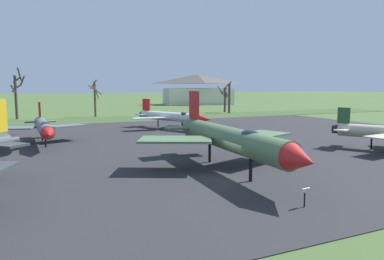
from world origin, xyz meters
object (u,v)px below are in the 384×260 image
Objects in this scene: info_placard_rear_left at (205,128)px; visitor_building at (198,90)px; jet_fighter_rear_left at (172,116)px; jet_fighter_rear_right at (230,138)px; jet_fighter_front_right at (44,127)px; info_placard_rear_right at (305,196)px.

info_placard_rear_left is 75.71m from visitor_building.
jet_fighter_rear_right is (-5.80, -25.89, 0.60)m from jet_fighter_rear_left.
jet_fighter_front_right is 29.57m from info_placard_rear_right.
jet_fighter_rear_right reaches higher than jet_fighter_front_right.
visitor_building reaches higher than info_placard_rear_right.
visitor_building reaches higher than info_placard_rear_left.
info_placard_rear_left is at bearing 3.74° from jet_fighter_front_right.
info_placard_rear_left is 0.04× the size of visitor_building.
jet_fighter_front_right reaches higher than info_placard_rear_left.
jet_fighter_rear_right is (-8.18, -20.20, 1.82)m from info_placard_rear_left.
jet_fighter_rear_left is 26.54m from jet_fighter_rear_right.
visitor_building is at bearing 61.30° from jet_fighter_rear_left.
jet_fighter_rear_right is at bearing -58.44° from jet_fighter_front_right.
jet_fighter_rear_right is (11.61, -18.90, 0.57)m from jet_fighter_front_right.
info_placard_rear_right is at bearing -112.74° from visitor_building.
jet_fighter_rear_right reaches higher than info_placard_rear_left.
info_placard_rear_right is at bearing -100.45° from jet_fighter_rear_left.
info_placard_rear_left is at bearing 73.09° from info_placard_rear_right.
info_placard_rear_left is 21.87m from jet_fighter_rear_right.
jet_fighter_rear_right is at bearing -112.05° from info_placard_rear_left.
jet_fighter_rear_left is at bearing -118.70° from visitor_building.
visitor_building reaches higher than jet_fighter_rear_left.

